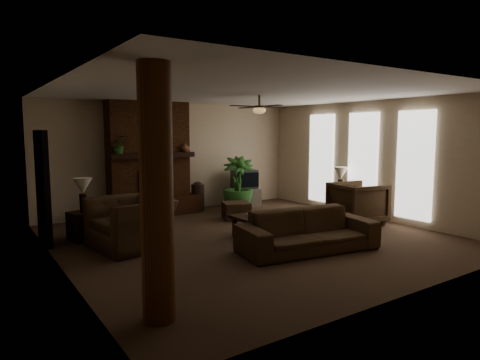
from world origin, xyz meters
TOP-DOWN VIEW (x-y plane):
  - room_shell at (0.00, 0.00)m, footprint 7.00×7.00m
  - fireplace at (-0.80, 3.22)m, footprint 2.40×0.70m
  - windows at (3.45, 0.20)m, footprint 0.08×3.65m
  - log_column at (-2.95, -2.40)m, footprint 0.36×0.36m
  - doorway at (-3.44, 1.80)m, footprint 0.10×1.00m
  - ceiling_fan at (0.40, 0.30)m, footprint 1.35×1.35m
  - sofa at (0.28, -1.30)m, footprint 2.53×1.10m
  - armchair_left at (-2.22, 0.61)m, footprint 1.08×1.48m
  - armchair_right at (2.69, -0.34)m, footprint 1.10×1.16m
  - coffee_table at (0.28, 0.01)m, footprint 1.20×0.70m
  - ottoman at (0.71, 1.62)m, footprint 0.77×0.77m
  - tv_stand at (1.87, 2.96)m, footprint 0.97×0.75m
  - tv at (1.86, 2.97)m, footprint 0.75×0.66m
  - floor_vase at (0.45, 3.06)m, footprint 0.34×0.34m
  - floor_plant at (1.25, 2.36)m, footprint 1.33×1.64m
  - side_table_left at (-2.78, 1.61)m, footprint 0.60×0.60m
  - lamp_left at (-2.77, 1.61)m, footprint 0.45×0.45m
  - side_table_right at (3.15, 0.64)m, footprint 0.63×0.63m
  - lamp_right at (3.15, 0.61)m, footprint 0.37×0.37m
  - mantel_plant at (-1.64, 2.95)m, footprint 0.48×0.51m
  - mantel_vase at (0.05, 2.94)m, footprint 0.28×0.28m
  - book_a at (-0.01, 0.02)m, footprint 0.22×0.05m
  - book_b at (0.58, -0.08)m, footprint 0.19×0.13m

SIDE VIEW (x-z plane):
  - ottoman at x=0.71m, z-range 0.00..0.40m
  - tv_stand at x=1.87m, z-range 0.00..0.50m
  - side_table_left at x=-2.78m, z-range 0.00..0.55m
  - side_table_right at x=3.15m, z-range 0.00..0.55m
  - coffee_table at x=0.28m, z-range 0.16..0.59m
  - floor_plant at x=1.25m, z-range 0.00..0.80m
  - floor_vase at x=0.45m, z-range 0.05..0.82m
  - sofa at x=0.28m, z-range 0.00..0.96m
  - armchair_right at x=2.69m, z-range 0.00..1.04m
  - book_a at x=-0.01m, z-range 0.43..0.72m
  - book_b at x=0.58m, z-range 0.43..0.72m
  - armchair_left at x=-2.22m, z-range 0.00..1.19m
  - tv at x=1.86m, z-range 0.50..1.02m
  - lamp_left at x=-2.77m, z-range 0.68..1.33m
  - lamp_right at x=3.15m, z-range 0.68..1.33m
  - doorway at x=-3.44m, z-range 0.00..2.10m
  - fireplace at x=-0.80m, z-range -0.24..2.56m
  - windows at x=3.45m, z-range 0.17..2.53m
  - log_column at x=-2.95m, z-range 0.00..2.80m
  - room_shell at x=0.00m, z-range -2.10..4.90m
  - mantel_vase at x=0.05m, z-range 1.56..1.78m
  - mantel_plant at x=-1.64m, z-range 1.56..1.89m
  - ceiling_fan at x=0.40m, z-range 2.34..2.72m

